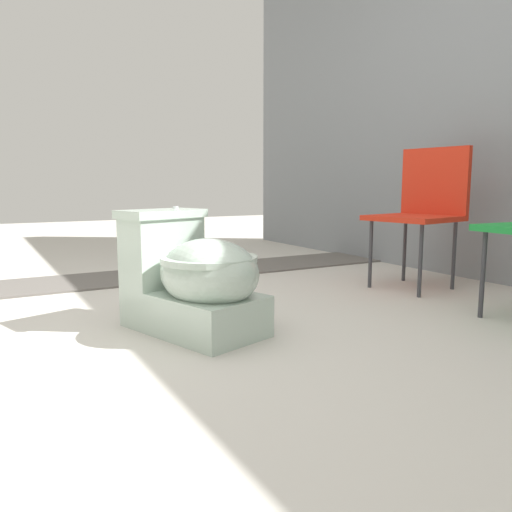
# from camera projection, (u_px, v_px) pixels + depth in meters

# --- Properties ---
(ground_plane) EXTENTS (14.00, 14.00, 0.00)m
(ground_plane) POSITION_uv_depth(u_px,v_px,m) (135.00, 345.00, 1.92)
(ground_plane) COLOR beige
(gravel_strip) EXTENTS (0.56, 8.00, 0.01)m
(gravel_strip) POSITION_uv_depth(u_px,v_px,m) (151.00, 275.00, 3.37)
(gravel_strip) COLOR #605B56
(gravel_strip) RESTS_ON ground
(toilet) EXTENTS (0.71, 0.54, 0.52)m
(toilet) POSITION_uv_depth(u_px,v_px,m) (194.00, 280.00, 2.08)
(toilet) COLOR #B2C6B7
(toilet) RESTS_ON ground
(folding_chair_left) EXTENTS (0.50, 0.50, 0.83)m
(folding_chair_left) POSITION_uv_depth(u_px,v_px,m) (424.00, 202.00, 2.97)
(folding_chair_left) COLOR red
(folding_chair_left) RESTS_ON ground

